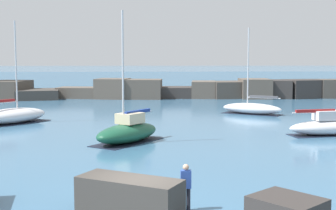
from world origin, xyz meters
The scene contains 8 objects.
open_sea_beyond centered at (0.00, 105.75, 0.00)m, with size 400.00×116.00×0.01m.
breakwater_jetty centered at (0.50, 45.66, 1.09)m, with size 61.58×7.47×2.56m.
foreground_rocks centered at (-1.99, -0.19, 0.62)m, with size 13.87×6.51×1.46m.
sailboat_moored_0 centered at (-10.53, 22.57, 0.62)m, with size 5.76×6.08×8.17m.
sailboat_moored_2 centered at (12.71, 15.81, 0.64)m, with size 6.32×2.75×10.00m.
sailboat_moored_3 centered at (10.02, 27.81, 0.55)m, with size 5.73×4.61×8.01m.
sailboat_moored_4 centered at (-0.98, 13.65, 0.68)m, with size 4.85×5.52×8.06m.
person_on_rocks centered at (1.52, 0.47, 0.90)m, with size 0.36×0.22×1.62m.
Camera 1 is at (0.18, -15.10, 5.22)m, focal length 50.00 mm.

